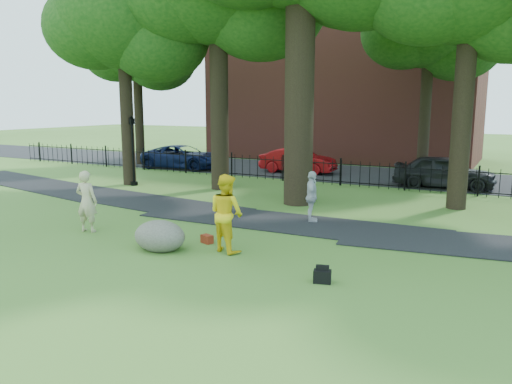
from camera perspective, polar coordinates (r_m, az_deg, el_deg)
The scene contains 15 objects.
ground at distance 13.45m, azimuth -7.31°, elevation -6.54°, with size 120.00×120.00×0.00m, color #3F6623.
footpath at distance 16.23m, azimuth 3.65°, elevation -3.58°, with size 36.00×2.60×0.03m, color black.
street at distance 27.77m, azimuth 12.25°, elevation 1.93°, with size 80.00×7.00×0.02m, color black.
iron_fence at distance 23.90m, azimuth 9.62°, elevation 2.18°, with size 44.00×0.04×1.20m.
brick_building at distance 36.40m, azimuth 10.03°, elevation 13.35°, with size 18.00×8.00×12.00m, color brown.
woman at distance 15.79m, azimuth -18.79°, elevation -1.02°, with size 0.68×0.45×1.87m, color #C4B387.
man at distance 12.99m, azimuth -3.40°, elevation -2.41°, with size 0.99×0.77×2.04m, color yellow.
pedestrian at distance 16.29m, azimuth 6.38°, elevation -0.55°, with size 0.98×0.41×1.68m, color #BABABF.
boulder at distance 13.48m, azimuth -10.95°, elevation -4.74°, with size 1.45×1.09×0.85m, color #666255.
lamppost at distance 24.14m, azimuth -13.88°, elevation 4.49°, with size 0.32×0.32×3.27m.
backpack at distance 11.03m, azimuth 7.59°, elevation -9.55°, with size 0.38×0.24×0.28m, color black.
red_bag at distance 13.98m, azimuth -5.62°, elevation -5.37°, with size 0.34×0.21×0.23m, color maroon.
red_sedan at distance 27.98m, azimuth 4.81°, elevation 3.61°, with size 1.46×4.20×1.38m, color maroon.
navy_van at distance 30.04m, azimuth -8.34°, elevation 3.98°, with size 2.30×4.98×1.38m, color #0C1640.
grey_car at distance 24.36m, azimuth 20.68°, elevation 2.18°, with size 1.79×4.44×1.51m, color black.
Camera 1 is at (7.56, -10.45, 3.83)m, focal length 35.00 mm.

